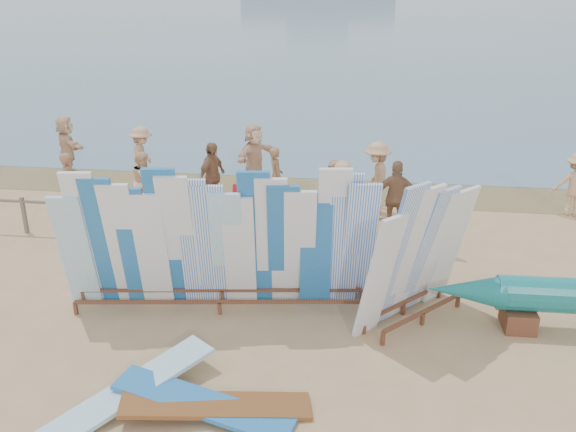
# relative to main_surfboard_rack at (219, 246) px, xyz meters

# --- Properties ---
(ground) EXTENTS (160.00, 160.00, 0.00)m
(ground) POSITION_rel_main_surfboard_rack_xyz_m (-1.52, -0.10, -1.28)
(ground) COLOR tan
(ground) RESTS_ON ground
(ocean) EXTENTS (320.00, 240.00, 0.02)m
(ocean) POSITION_rel_main_surfboard_rack_xyz_m (-1.52, 127.90, -1.28)
(ocean) COLOR slate
(ocean) RESTS_ON ground
(wet_sand_strip) EXTENTS (40.00, 2.60, 0.01)m
(wet_sand_strip) POSITION_rel_main_surfboard_rack_xyz_m (-1.52, 7.10, -1.28)
(wet_sand_strip) COLOR olive
(wet_sand_strip) RESTS_ON ground
(fence) EXTENTS (12.08, 0.08, 0.90)m
(fence) POSITION_rel_main_surfboard_rack_xyz_m (-1.52, 2.90, -0.65)
(fence) COLOR #6D6452
(fence) RESTS_ON ground
(main_surfboard_rack) EXTENTS (5.74, 1.54, 2.85)m
(main_surfboard_rack) POSITION_rel_main_surfboard_rack_xyz_m (0.00, 0.00, 0.00)
(main_surfboard_rack) COLOR brown
(main_surfboard_rack) RESTS_ON ground
(side_surfboard_rack) EXTENTS (2.13, 2.18, 2.80)m
(side_surfboard_rack) POSITION_rel_main_surfboard_rack_xyz_m (3.51, 0.04, -0.03)
(side_surfboard_rack) COLOR brown
(side_surfboard_rack) RESTS_ON ground
(vendor_table) EXTENTS (0.93, 0.71, 1.15)m
(vendor_table) POSITION_rel_main_surfboard_rack_xyz_m (1.14, 0.78, -0.90)
(vendor_table) COLOR brown
(vendor_table) RESTS_ON ground
(flat_board_d) EXTENTS (2.75, 1.14, 0.30)m
(flat_board_d) POSITION_rel_main_surfboard_rack_xyz_m (0.41, -2.89, -1.28)
(flat_board_d) COLOR #246DB6
(flat_board_d) RESTS_ON ground
(flat_board_c) EXTENTS (2.76, 1.10, 0.27)m
(flat_board_c) POSITION_rel_main_surfboard_rack_xyz_m (0.61, -2.89, -1.28)
(flat_board_c) COLOR brown
(flat_board_c) RESTS_ON ground
(flat_board_b) EXTENTS (2.08, 2.48, 0.37)m
(flat_board_b) POSITION_rel_main_surfboard_rack_xyz_m (-0.70, -2.76, -1.28)
(flat_board_b) COLOR #8DC4E1
(flat_board_b) RESTS_ON ground
(beach_chair_left) EXTENTS (0.86, 0.86, 0.97)m
(beach_chair_left) POSITION_rel_main_surfboard_rack_xyz_m (-0.57, 3.95, -1.00)
(beach_chair_left) COLOR #AC1217
(beach_chair_left) RESTS_ON ground
(beach_chair_right) EXTENTS (0.57, 0.58, 0.77)m
(beach_chair_right) POSITION_rel_main_surfboard_rack_xyz_m (-1.38, 3.75, -1.06)
(beach_chair_right) COLOR #AC1217
(beach_chair_right) RESTS_ON ground
(stroller) EXTENTS (0.52, 0.74, 1.01)m
(stroller) POSITION_rel_main_surfboard_rack_xyz_m (-0.46, 3.88, -0.88)
(stroller) COLOR #AC1217
(stroller) RESTS_ON ground
(beachgoer_9) EXTENTS (0.61, 1.26, 1.90)m
(beachgoer_9) POSITION_rel_main_surfboard_rack_xyz_m (2.85, 5.34, -0.33)
(beachgoer_9) COLOR tan
(beachgoer_9) RESTS_ON ground
(beachgoer_5) EXTENTS (1.34, 1.81, 1.89)m
(beachgoer_5) POSITION_rel_main_surfboard_rack_xyz_m (-0.63, 6.89, -0.34)
(beachgoer_5) COLOR beige
(beachgoer_5) RESTS_ON ground
(beachgoer_2) EXTENTS (0.44, 0.81, 1.61)m
(beachgoer_2) POSITION_rel_main_surfboard_rack_xyz_m (-3.13, 4.69, -0.48)
(beachgoer_2) COLOR beige
(beachgoer_2) RESTS_ON ground
(beachgoer_1) EXTENTS (0.60, 0.70, 1.69)m
(beachgoer_1) POSITION_rel_main_surfboard_rack_xyz_m (-4.85, 4.07, -0.44)
(beachgoer_1) COLOR #8C6042
(beachgoer_1) RESTS_ON ground
(beachgoer_11) EXTENTS (1.58, 1.62, 1.84)m
(beachgoer_11) POSITION_rel_main_surfboard_rack_xyz_m (-6.58, 7.40, -0.36)
(beachgoer_11) COLOR beige
(beachgoer_11) RESTS_ON ground
(beachgoer_7) EXTENTS (0.53, 0.66, 1.58)m
(beachgoer_7) POSITION_rel_main_surfboard_rack_xyz_m (0.18, 5.62, -0.49)
(beachgoer_7) COLOR #8C6042
(beachgoer_7) RESTS_ON ground
(beachgoer_3) EXTENTS (0.58, 1.21, 1.82)m
(beachgoer_3) POSITION_rel_main_surfboard_rack_xyz_m (-3.83, 6.48, -0.37)
(beachgoer_3) COLOR tan
(beachgoer_3) RESTS_ON ground
(beachgoer_4) EXTENTS (0.81, 1.16, 1.82)m
(beachgoer_4) POSITION_rel_main_surfboard_rack_xyz_m (-1.41, 5.02, -0.37)
(beachgoer_4) COLOR #8C6042
(beachgoer_4) RESTS_ON ground
(beachgoer_6) EXTENTS (0.95, 0.60, 1.81)m
(beachgoer_6) POSITION_rel_main_surfboard_rack_xyz_m (2.04, 3.84, -0.38)
(beachgoer_6) COLOR tan
(beachgoer_6) RESTS_ON ground
(beachgoer_10) EXTENTS (1.10, 0.54, 1.82)m
(beachgoer_10) POSITION_rel_main_surfboard_rack_xyz_m (3.31, 3.99, -0.37)
(beachgoer_10) COLOR #8C6042
(beachgoer_10) RESTS_ON ground
(beachgoer_extra_0) EXTENTS (1.11, 0.54, 1.66)m
(beachgoer_extra_0) POSITION_rel_main_surfboard_rack_xyz_m (7.88, 5.85, -0.45)
(beachgoer_extra_0) COLOR tan
(beachgoer_extra_0) RESTS_ON ground
(beachgoer_8) EXTENTS (0.67, 0.90, 1.66)m
(beachgoer_8) POSITION_rel_main_surfboard_rack_xyz_m (1.83, 4.39, -0.45)
(beachgoer_8) COLOR beige
(beachgoer_8) RESTS_ON ground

